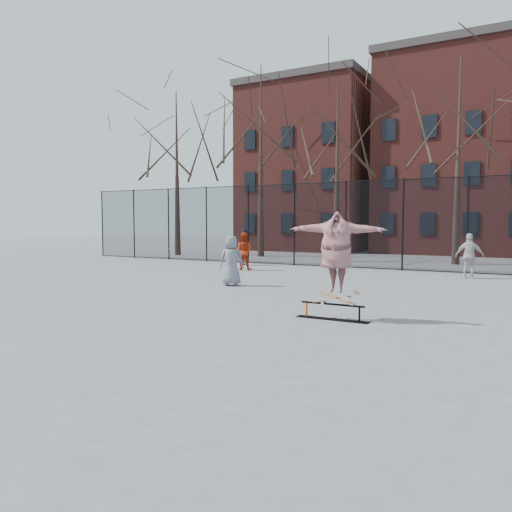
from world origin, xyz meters
The scene contains 11 objects.
ground centered at (0.00, 0.00, 0.00)m, with size 100.00×100.00×0.00m, color #5E5D62.
skate_rail centered at (2.47, 1.24, 0.14)m, with size 1.65×0.25×0.36m.
skateboard centered at (2.55, 1.24, 0.42)m, with size 0.92×0.22×0.11m, color #A86F43, non-canonical shape.
skater centered at (2.55, 1.24, 1.35)m, with size 2.16×0.59×1.76m, color #663C97.
bystander_grey centered at (-2.57, 5.05, 0.84)m, with size 0.82×0.54×1.68m, color slate.
bystander_black centered at (-6.19, 12.00, 0.88)m, with size 0.64×0.42×1.76m, color black.
bystander_red centered at (-4.98, 9.86, 0.83)m, with size 0.81×0.63×1.66m, color #A82D0E.
bystander_white centered at (4.10, 11.33, 0.85)m, with size 1.00×0.41×1.70m, color beige.
fence centered at (-0.01, 13.00, 2.05)m, with size 34.03×0.07×4.00m.
tree_row centered at (-0.25, 17.15, 7.36)m, with size 33.66×7.46×10.67m.
rowhouses centered at (0.72, 26.00, 6.06)m, with size 29.00×7.00×13.00m.
Camera 1 is at (6.36, -8.99, 2.16)m, focal length 35.00 mm.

